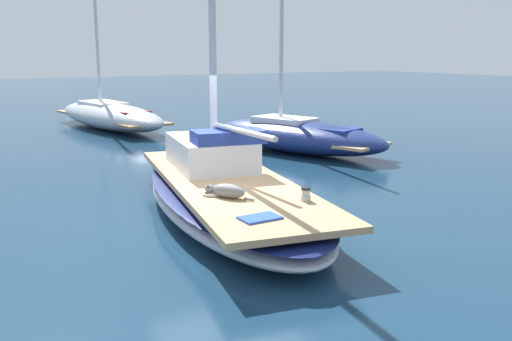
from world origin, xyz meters
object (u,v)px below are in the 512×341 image
sailboat_main (228,197)px  moored_boat_far_astern (110,115)px  deck_winch (306,195)px  dog_grey (227,191)px  moored_boat_starboard_side (297,135)px  deck_towel (260,218)px  coiled_rope (212,194)px

sailboat_main → moored_boat_far_astern: (1.58, 12.80, 0.20)m
deck_winch → moored_boat_far_astern: (1.23, 14.73, -0.22)m
dog_grey → moored_boat_far_astern: moored_boat_far_astern is taller
moored_boat_far_astern → dog_grey: bearing=-99.0°
sailboat_main → dog_grey: 1.34m
moored_boat_starboard_side → moored_boat_far_astern: moored_boat_far_astern is taller
deck_winch → deck_towel: deck_winch is taller
moored_boat_starboard_side → moored_boat_far_astern: size_ratio=0.80×
deck_winch → sailboat_main: bearing=100.3°
coiled_rope → moored_boat_far_astern: moored_boat_far_astern is taller
dog_grey → deck_winch: size_ratio=4.22×
deck_winch → deck_towel: 1.20m
dog_grey → deck_winch: (0.96, -0.82, -0.01)m
dog_grey → moored_boat_starboard_side: moored_boat_starboard_side is taller
dog_grey → moored_boat_starboard_side: 8.02m
sailboat_main → moored_boat_starboard_side: bearing=44.4°
dog_grey → deck_winch: bearing=-40.5°
deck_towel → sailboat_main: bearing=72.2°
sailboat_main → deck_winch: (0.35, -1.93, 0.42)m
deck_winch → moored_boat_far_astern: size_ratio=0.03×
deck_towel → moored_boat_far_astern: bearing=81.2°
sailboat_main → deck_towel: bearing=-107.8°
dog_grey → moored_boat_starboard_side: size_ratio=0.14×
coiled_rope → moored_boat_starboard_side: 7.94m
dog_grey → deck_towel: dog_grey is taller
deck_winch → coiled_rope: bearing=135.9°
sailboat_main → deck_towel: deck_towel is taller
dog_grey → moored_boat_far_astern: (2.19, 13.91, -0.23)m
coiled_rope → deck_winch: bearing=-44.1°
dog_grey → moored_boat_far_astern: 14.09m
coiled_rope → moored_boat_starboard_side: moored_boat_starboard_side is taller
deck_winch → moored_boat_far_astern: bearing=85.2°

